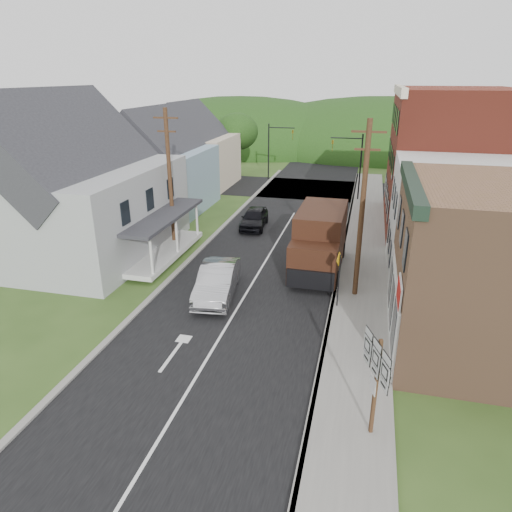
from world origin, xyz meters
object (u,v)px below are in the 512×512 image
Objects in this scene: dark_sedan at (254,218)px; delivery_van at (319,241)px; warning_sign at (339,271)px; silver_sedan at (217,281)px; route_sign_cluster at (376,374)px.

delivery_van is (5.67, -7.00, 1.10)m from dark_sedan.
delivery_van reaches higher than warning_sign.
dark_sedan is 1.51× the size of warning_sign.
dark_sedan is (-0.95, 11.65, -0.09)m from silver_sedan.
dark_sedan is 13.58m from warning_sign.
silver_sedan is 1.48× the size of route_sign_cluster.
warning_sign is at bearing -62.54° from dark_sedan.
warning_sign is (7.11, -11.51, 1.25)m from dark_sedan.
delivery_van is at bearing 36.81° from silver_sedan.
warning_sign reaches higher than dark_sedan.
silver_sedan is 11.69m from dark_sedan.
route_sign_cluster reaches higher than silver_sedan.
dark_sedan is at bearing 135.12° from warning_sign.
warning_sign is (-1.72, 8.47, -0.38)m from route_sign_cluster.
silver_sedan is at bearing -134.56° from delivery_van.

